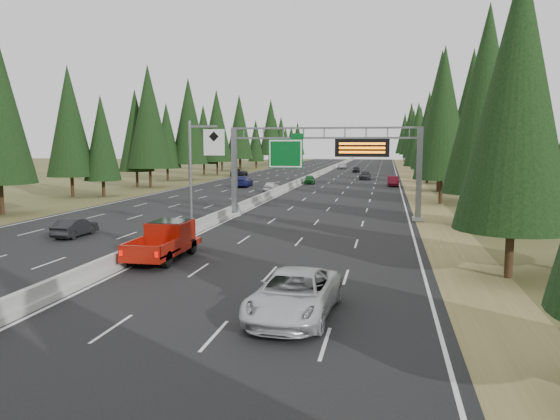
{
  "coord_description": "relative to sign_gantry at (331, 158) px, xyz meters",
  "views": [
    {
      "loc": [
        13.6,
        -11.48,
        6.53
      ],
      "look_at": [
        7.41,
        20.0,
        2.59
      ],
      "focal_mm": 35.0,
      "sensor_mm": 36.0,
      "label": 1
    }
  ],
  "objects": [
    {
      "name": "road",
      "position": [
        -8.92,
        45.12,
        -5.23
      ],
      "size": [
        32.0,
        260.0,
        0.08
      ],
      "primitive_type": "cube",
      "color": "black",
      "rests_on": "ground"
    },
    {
      "name": "shoulder_right",
      "position": [
        8.88,
        45.12,
        -5.24
      ],
      "size": [
        3.6,
        260.0,
        0.06
      ],
      "primitive_type": "cube",
      "color": "olive",
      "rests_on": "ground"
    },
    {
      "name": "shoulder_left",
      "position": [
        -26.72,
        45.12,
        -5.24
      ],
      "size": [
        3.6,
        260.0,
        0.06
      ],
      "primitive_type": "cube",
      "color": "#42421F",
      "rests_on": "ground"
    },
    {
      "name": "median_barrier",
      "position": [
        -8.92,
        45.12,
        -4.85
      ],
      "size": [
        0.7,
        260.0,
        0.85
      ],
      "color": "#9A9A94",
      "rests_on": "road"
    },
    {
      "name": "sign_gantry",
      "position": [
        0.0,
        0.0,
        0.0
      ],
      "size": [
        16.75,
        0.98,
        7.8
      ],
      "color": "slate",
      "rests_on": "road"
    },
    {
      "name": "hov_sign_pole",
      "position": [
        -8.33,
        -9.92,
        -0.54
      ],
      "size": [
        2.8,
        0.5,
        8.0
      ],
      "color": "slate",
      "rests_on": "road"
    },
    {
      "name": "tree_row_right",
      "position": [
        13.1,
        36.07,
        4.12
      ],
      "size": [
        11.89,
        241.81,
        18.88
      ],
      "color": "black",
      "rests_on": "ground"
    },
    {
      "name": "tree_row_left",
      "position": [
        -30.81,
        38.18,
        4.01
      ],
      "size": [
        11.87,
        238.16,
        18.97
      ],
      "color": "black",
      "rests_on": "ground"
    },
    {
      "name": "silver_minivan",
      "position": [
        1.39,
        -26.88,
        -4.34
      ],
      "size": [
        3.2,
        6.29,
        1.7
      ],
      "primitive_type": "imported",
      "rotation": [
        0.0,
        0.0,
        -0.06
      ],
      "color": "silver",
      "rests_on": "road"
    },
    {
      "name": "red_pickup",
      "position": [
        -7.42,
        -17.85,
        -4.05
      ],
      "size": [
        2.25,
        6.29,
        2.05
      ],
      "color": "black",
      "rests_on": "road"
    },
    {
      "name": "car_ahead_green",
      "position": [
        -7.42,
        39.61,
        -4.5
      ],
      "size": [
        1.97,
        4.17,
        1.38
      ],
      "primitive_type": "imported",
      "rotation": [
        0.0,
        0.0,
        0.09
      ],
      "color": "#124F1B",
      "rests_on": "road"
    },
    {
      "name": "car_ahead_dkred",
      "position": [
        5.58,
        37.17,
        -4.44
      ],
      "size": [
        1.76,
        4.63,
        1.51
      ],
      "primitive_type": "imported",
      "rotation": [
        0.0,
        0.0,
        0.04
      ],
      "color": "#5E0D1B",
      "rests_on": "road"
    },
    {
      "name": "car_ahead_dkgrey",
      "position": [
        0.83,
        51.68,
        -4.49
      ],
      "size": [
        2.01,
        4.84,
        1.4
      ],
      "primitive_type": "imported",
      "rotation": [
        0.0,
        0.0,
        0.01
      ],
      "color": "black",
      "rests_on": "road"
    },
    {
      "name": "car_ahead_white",
      "position": [
        -6.57,
        91.81,
        -4.55
      ],
      "size": [
        2.43,
        4.74,
        1.28
      ],
      "primitive_type": "imported",
      "rotation": [
        0.0,
        0.0,
        0.07
      ],
      "color": "silver",
      "rests_on": "road"
    },
    {
      "name": "car_ahead_far",
      "position": [
        -2.07,
        75.62,
        -4.52
      ],
      "size": [
        1.74,
        4.01,
        1.35
      ],
      "primitive_type": "imported",
      "rotation": [
        0.0,
        0.0,
        0.04
      ],
      "color": "black",
      "rests_on": "road"
    },
    {
      "name": "car_onc_near",
      "position": [
        -16.47,
        -12.45,
        -4.54
      ],
      "size": [
        1.43,
        3.95,
        1.3
      ],
      "primitive_type": "imported",
      "rotation": [
        0.0,
        0.0,
        3.13
      ],
      "color": "black",
      "rests_on": "road"
    },
    {
      "name": "car_onc_blue",
      "position": [
        -16.29,
        31.84,
        -4.38
      ],
      "size": [
        2.75,
        5.78,
        1.62
      ],
      "primitive_type": "imported",
      "rotation": [
        0.0,
        0.0,
        3.23
      ],
      "color": "navy",
      "rests_on": "road"
    },
    {
      "name": "car_onc_white",
      "position": [
        -10.42,
        24.48,
        -4.5
      ],
      "size": [
        1.72,
        4.07,
        1.37
      ],
      "primitive_type": "imported",
      "rotation": [
        0.0,
        0.0,
        3.12
      ],
      "color": "silver",
      "rests_on": "road"
    },
    {
      "name": "car_onc_far",
      "position": [
        -23.42,
        55.64,
        -4.41
      ],
      "size": [
        2.92,
        5.73,
        1.55
      ],
      "primitive_type": "imported",
      "rotation": [
        0.0,
        0.0,
        3.21
      ],
      "color": "black",
      "rests_on": "road"
    }
  ]
}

